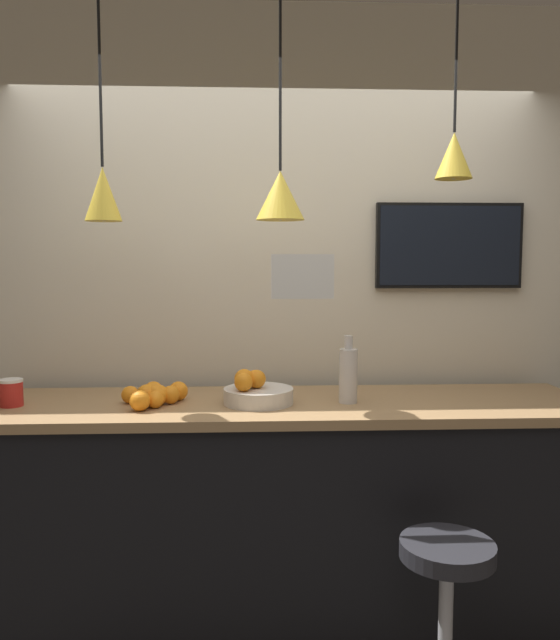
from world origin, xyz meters
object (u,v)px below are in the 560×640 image
object	(u,v)px
fruit_bowl	(256,391)
spread_jar	(11,393)
bar_stool	(446,613)
juice_bottle	(348,374)
mounted_tv	(449,246)

from	to	relation	value
fruit_bowl	spread_jar	bearing A→B (deg)	179.89
bar_stool	spread_jar	bearing A→B (deg)	161.89
spread_jar	juice_bottle	bearing A→B (deg)	0.00
bar_stool	fruit_bowl	size ratio (longest dim) A/B	2.41
mounted_tv	bar_stool	bearing A→B (deg)	-106.79
juice_bottle	spread_jar	size ratio (longest dim) A/B	2.54
bar_stool	mounted_tv	size ratio (longest dim) A/B	0.99
fruit_bowl	spread_jar	world-z (taller)	fruit_bowl
bar_stool	fruit_bowl	xyz separation A→B (m)	(-0.65, 0.54, 0.68)
fruit_bowl	spread_jar	size ratio (longest dim) A/B	2.61
fruit_bowl	juice_bottle	size ratio (longest dim) A/B	1.03
juice_bottle	fruit_bowl	bearing A→B (deg)	-179.72
fruit_bowl	juice_bottle	distance (m)	0.40
bar_stool	juice_bottle	distance (m)	0.96
juice_bottle	spread_jar	bearing A→B (deg)	180.00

